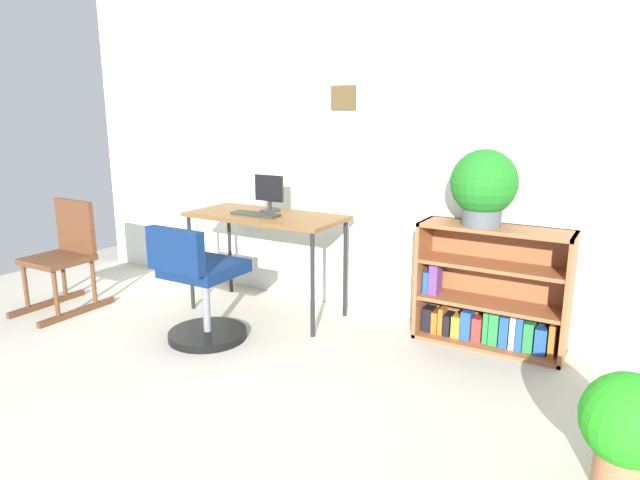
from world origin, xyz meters
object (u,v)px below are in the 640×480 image
(bookshelf_low, at_px, (491,294))
(potted_plant_on_shelf, at_px, (484,185))
(potted_plant_floor, at_px, (628,426))
(monitor, at_px, (269,193))
(office_chair, at_px, (200,290))
(desk, at_px, (266,222))
(rocking_chair, at_px, (65,254))
(keyboard, at_px, (256,214))

(bookshelf_low, xyz_separation_m, potted_plant_on_shelf, (-0.08, -0.05, 0.70))
(potted_plant_floor, bearing_deg, monitor, 157.51)
(bookshelf_low, bearing_deg, office_chair, -150.51)
(desk, distance_m, potted_plant_on_shelf, 1.56)
(bookshelf_low, bearing_deg, monitor, -174.47)
(desk, bearing_deg, office_chair, -94.89)
(desk, distance_m, rocking_chair, 1.55)
(potted_plant_on_shelf, distance_m, potted_plant_floor, 1.64)
(office_chair, xyz_separation_m, bookshelf_low, (1.63, 0.92, -0.01))
(monitor, bearing_deg, keyboard, -86.68)
(office_chair, bearing_deg, desk, 85.11)
(monitor, xyz_separation_m, office_chair, (-0.02, -0.77, -0.54))
(monitor, bearing_deg, office_chair, -91.19)
(desk, xyz_separation_m, keyboard, (-0.03, -0.08, 0.07))
(monitor, relative_size, keyboard, 0.74)
(office_chair, height_order, potted_plant_on_shelf, potted_plant_on_shelf)
(desk, xyz_separation_m, monitor, (-0.04, 0.11, 0.20))
(office_chair, bearing_deg, monitor, 88.81)
(potted_plant_on_shelf, bearing_deg, keyboard, -169.17)
(keyboard, bearing_deg, potted_plant_floor, -18.72)
(office_chair, bearing_deg, potted_plant_on_shelf, 29.25)
(monitor, height_order, potted_plant_on_shelf, potted_plant_on_shelf)
(keyboard, xyz_separation_m, potted_plant_floor, (2.45, -0.83, -0.48))
(monitor, bearing_deg, potted_plant_on_shelf, 3.88)
(keyboard, bearing_deg, desk, 69.60)
(rocking_chair, distance_m, potted_plant_floor, 3.79)
(bookshelf_low, bearing_deg, potted_plant_floor, -54.37)
(keyboard, relative_size, office_chair, 0.46)
(monitor, distance_m, keyboard, 0.23)
(office_chair, distance_m, potted_plant_on_shelf, 1.91)
(monitor, xyz_separation_m, potted_plant_floor, (2.46, -1.02, -0.61))
(desk, distance_m, bookshelf_low, 1.64)
(desk, height_order, potted_plant_on_shelf, potted_plant_on_shelf)
(potted_plant_on_shelf, relative_size, potted_plant_floor, 0.96)
(monitor, relative_size, bookshelf_low, 0.29)
(desk, bearing_deg, keyboard, -110.40)
(monitor, height_order, rocking_chair, monitor)
(potted_plant_on_shelf, bearing_deg, bookshelf_low, 34.13)
(desk, bearing_deg, bookshelf_low, 9.55)
(office_chair, xyz_separation_m, rocking_chair, (-1.31, -0.04, 0.07))
(desk, height_order, monitor, monitor)
(monitor, bearing_deg, potted_plant_floor, -22.49)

